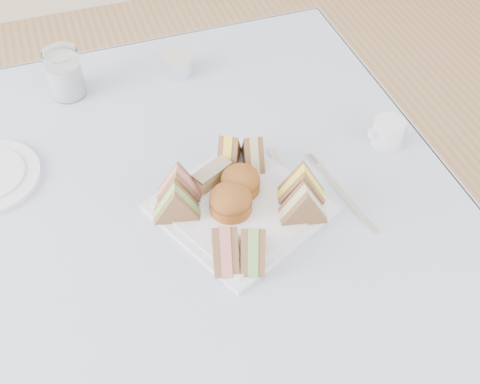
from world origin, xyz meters
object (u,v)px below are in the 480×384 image
object	(u,v)px
table	(192,301)
serving_plate	(240,208)
creamer_jug	(388,132)
water_glass	(65,73)

from	to	relation	value
table	serving_plate	size ratio (longest dim) A/B	3.48
serving_plate	creamer_jug	bearing A→B (deg)	-12.57
table	water_glass	bearing A→B (deg)	112.27
serving_plate	creamer_jug	world-z (taller)	creamer_jug
table	creamer_jug	bearing A→B (deg)	-0.24
water_glass	table	bearing A→B (deg)	-67.73
table	water_glass	distance (m)	0.58
creamer_jug	water_glass	bearing A→B (deg)	143.71
serving_plate	water_glass	distance (m)	0.51
table	creamer_jug	size ratio (longest dim) A/B	14.42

